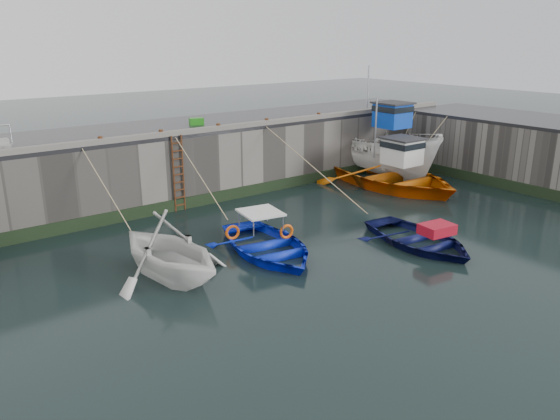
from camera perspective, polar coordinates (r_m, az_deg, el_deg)
ground at (r=17.25m, az=11.44°, el=-6.78°), size 120.00×120.00×0.00m
quay_back at (r=26.23m, az=-9.28°, el=5.27°), size 30.00×5.00×3.00m
quay_right at (r=29.92m, az=26.68°, el=5.14°), size 5.00×15.00×3.00m
road_back at (r=25.95m, az=-9.45°, el=8.68°), size 30.00×5.00×0.16m
road_right at (r=29.67m, az=27.10°, el=8.11°), size 5.00×15.00×0.16m
kerb_back at (r=23.89m, az=-6.76°, el=8.47°), size 30.00×0.30×0.20m
algae_back at (r=24.40m, az=-6.27°, el=1.42°), size 30.00×0.08×0.50m
algae_right at (r=27.97m, az=23.99°, el=2.09°), size 0.08×15.00×0.50m
ladder at (r=23.08m, az=-10.57°, el=3.73°), size 0.51×0.08×3.20m
boat_near_white at (r=17.23m, az=-11.43°, el=-6.81°), size 4.50×5.02×2.37m
boat_near_white_rope at (r=20.83m, az=-16.60°, el=-2.84°), size 0.04×4.27×3.10m
boat_near_blue at (r=18.68m, az=-1.33°, el=-4.45°), size 4.29×5.43×1.02m
boat_near_blue_rope at (r=22.10m, az=-7.97°, el=-1.06°), size 0.04×4.48×3.10m
boat_near_navy at (r=19.98m, az=14.26°, el=-3.52°), size 3.88×5.02×0.96m
boat_near_navy_rope at (r=23.65m, az=3.56°, el=0.34°), size 0.04×6.82×3.10m
boat_far_white at (r=29.47m, az=10.60°, el=6.02°), size 2.93×7.63×5.94m
boat_far_orange at (r=27.30m, az=11.57°, el=3.49°), size 5.55×7.67×4.57m
fish_crate at (r=25.66m, az=-8.73°, el=9.14°), size 0.70×0.52×0.31m
bollard_a at (r=21.89m, az=-18.26°, el=6.97°), size 0.18×0.18×0.28m
bollard_b at (r=22.82m, az=-12.32°, el=7.86°), size 0.18×0.18×0.28m
bollard_c at (r=24.07m, az=-6.47°, el=8.64°), size 0.18×0.18×0.28m
bollard_d at (r=25.50m, az=-1.41°, el=9.25°), size 0.18×0.18×0.28m
bollard_e at (r=27.48m, az=4.06°, el=9.83°), size 0.18×0.18×0.28m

